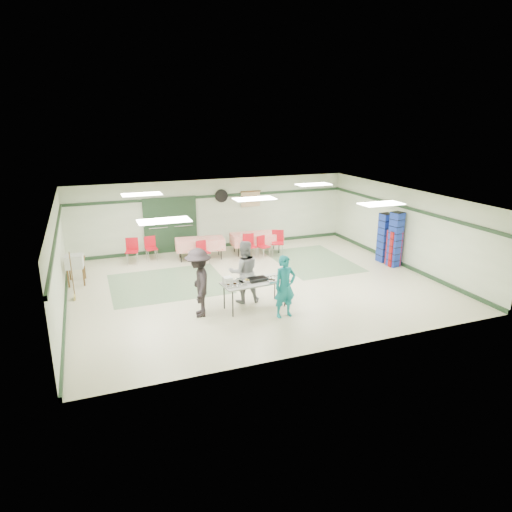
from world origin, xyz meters
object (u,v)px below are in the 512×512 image
object	(u,v)px
chair_c	(278,240)
crate_stack_red	(394,248)
volunteer_grey	(244,272)
office_printer	(74,261)
chair_a	(262,244)
volunteer_dark	(199,283)
crate_stack_blue_b	(385,238)
chair_b	(249,244)
chair_loose_b	(132,248)
crate_stack_blue_a	(395,240)
chair_loose_a	(151,246)
volunteer_teal	(285,287)
serving_table	(255,283)
dining_table_b	(200,244)
chair_d	(202,250)
printer_table	(75,264)
dining_table_a	(257,238)
broom	(72,275)

from	to	relation	value
chair_c	crate_stack_red	distance (m)	4.16
volunteer_grey	office_printer	distance (m)	5.05
chair_a	chair_c	size ratio (longest dim) A/B	0.84
volunteer_dark	crate_stack_blue_b	world-z (taller)	volunteer_dark
chair_a	chair_b	size ratio (longest dim) A/B	0.88
chair_b	crate_stack_red	world-z (taller)	crate_stack_red
chair_loose_b	crate_stack_blue_a	distance (m)	9.16
chair_b	crate_stack_blue_b	world-z (taller)	crate_stack_blue_b
chair_loose_b	chair_b	bearing A→B (deg)	0.49
chair_b	chair_loose_a	world-z (taller)	chair_b
chair_loose_a	crate_stack_red	xyz separation A→B (m)	(7.77, -3.67, 0.10)
crate_stack_blue_a	crate_stack_blue_b	bearing A→B (deg)	90.00
crate_stack_blue_a	volunteer_teal	bearing A→B (deg)	-155.04
serving_table	chair_a	distance (m)	4.72
office_printer	volunteer_dark	bearing A→B (deg)	-39.11
volunteer_dark	office_printer	bearing A→B (deg)	-124.32
chair_a	dining_table_b	bearing A→B (deg)	144.99
crate_stack_blue_b	serving_table	bearing A→B (deg)	-158.78
volunteer_grey	volunteer_dark	size ratio (longest dim) A/B	0.97
crate_stack_blue_a	chair_d	bearing A→B (deg)	156.52
volunteer_teal	office_printer	world-z (taller)	volunteer_teal
serving_table	volunteer_teal	bearing A→B (deg)	-61.77
chair_a	chair_b	distance (m)	0.52
chair_c	chair_a	bearing A→B (deg)	-154.48
crate_stack_red	printer_table	bearing A→B (deg)	168.60
dining_table_a	chair_c	size ratio (longest dim) A/B	2.09
dining_table_b	office_printer	bearing A→B (deg)	-148.56
chair_b	chair_loose_a	distance (m)	3.56
crate_stack_blue_b	chair_d	bearing A→B (deg)	161.36
volunteer_grey	chair_a	world-z (taller)	volunteer_grey
volunteer_dark	broom	world-z (taller)	volunteer_dark
serving_table	office_printer	bearing A→B (deg)	141.07
chair_loose_a	printer_table	size ratio (longest dim) A/B	0.98
chair_c	crate_stack_red	size ratio (longest dim) A/B	0.75
office_printer	chair_d	bearing A→B (deg)	22.98
printer_table	volunteer_teal	bearing A→B (deg)	-39.22
dining_table_a	chair_loose_b	bearing A→B (deg)	-179.35
crate_stack_blue_a	office_printer	bearing A→B (deg)	172.59
dining_table_b	broom	size ratio (longest dim) A/B	1.30
volunteer_dark	printer_table	size ratio (longest dim) A/B	2.05
chair_b	chair_d	bearing A→B (deg)	-179.11
volunteer_teal	chair_b	world-z (taller)	volunteer_teal
crate_stack_red	crate_stack_blue_b	distance (m)	0.60
office_printer	crate_stack_blue_b	bearing A→B (deg)	1.24
chair_loose_a	crate_stack_red	bearing A→B (deg)	-29.64
dining_table_a	broom	distance (m)	6.96
volunteer_teal	crate_stack_blue_a	xyz separation A→B (m)	(5.25, 2.44, 0.14)
volunteer_grey	crate_stack_blue_a	world-z (taller)	crate_stack_blue_a
chair_loose_a	crate_stack_blue_a	size ratio (longest dim) A/B	0.45
chair_a	crate_stack_blue_a	world-z (taller)	crate_stack_blue_a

